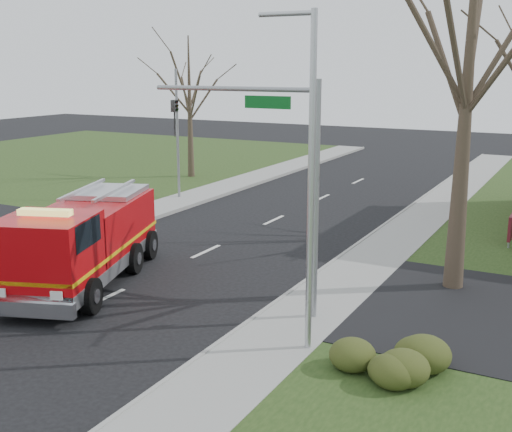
% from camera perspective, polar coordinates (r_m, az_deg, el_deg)
% --- Properties ---
extents(ground, '(120.00, 120.00, 0.00)m').
position_cam_1_polar(ground, '(20.81, -13.45, -7.22)').
color(ground, black).
rests_on(ground, ground).
extents(sidewalk_right, '(2.40, 80.00, 0.15)m').
position_cam_1_polar(sidewalk_right, '(17.53, 2.23, -10.53)').
color(sidewalk_right, gray).
rests_on(sidewalk_right, ground).
extents(health_center_sign, '(0.12, 2.00, 1.40)m').
position_cam_1_polar(health_center_sign, '(27.81, 21.84, -0.76)').
color(health_center_sign, '#56141D').
rests_on(health_center_sign, ground).
extents(hedge_corner, '(2.80, 2.00, 0.90)m').
position_cam_1_polar(hedge_corner, '(15.54, 10.13, -11.93)').
color(hedge_corner, '#313B15').
rests_on(hedge_corner, lawn_right).
extents(bare_tree_near, '(6.00, 6.00, 12.00)m').
position_cam_1_polar(bare_tree_near, '(20.80, 18.45, 13.33)').
color(bare_tree_near, '#34281F').
rests_on(bare_tree_near, ground).
extents(bare_tree_left, '(4.50, 4.50, 9.00)m').
position_cam_1_polar(bare_tree_left, '(41.55, -5.95, 10.95)').
color(bare_tree_left, '#34281F').
rests_on(bare_tree_left, ground).
extents(traffic_signal_mast, '(5.29, 0.18, 6.80)m').
position_cam_1_polar(traffic_signal_mast, '(18.00, 1.61, 5.47)').
color(traffic_signal_mast, gray).
rests_on(traffic_signal_mast, ground).
extents(streetlight_pole, '(1.48, 0.16, 8.40)m').
position_cam_1_polar(streetlight_pole, '(15.42, 4.72, 3.55)').
color(streetlight_pole, '#B7BABF').
rests_on(streetlight_pole, ground).
extents(utility_pole_far, '(0.14, 0.14, 7.00)m').
position_cam_1_polar(utility_pole_far, '(34.95, -6.99, 7.12)').
color(utility_pole_far, gray).
rests_on(utility_pole_far, ground).
extents(fire_engine, '(5.05, 8.10, 3.09)m').
position_cam_1_polar(fire_engine, '(22.01, -15.17, -2.37)').
color(fire_engine, '#B4080D').
rests_on(fire_engine, ground).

